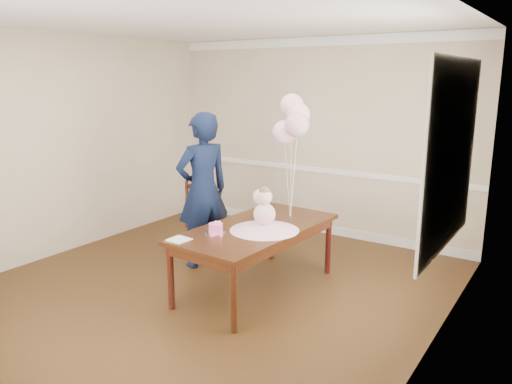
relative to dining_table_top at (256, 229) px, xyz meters
name	(u,v)px	position (x,y,z in m)	size (l,w,h in m)	color
floor	(204,291)	(-0.43, -0.34, -0.66)	(4.50, 5.00, 0.00)	black
ceiling	(197,18)	(-0.43, -0.34, 2.04)	(4.50, 5.00, 0.02)	white
wall_back	(316,138)	(-0.43, 2.16, 0.69)	(4.50, 0.02, 2.70)	tan
wall_left	(58,146)	(-2.68, -0.34, 0.69)	(0.02, 5.00, 2.70)	tan
wall_right	(437,192)	(1.82, -0.34, 0.69)	(0.02, 5.00, 2.70)	tan
chair_rail_trim	(315,170)	(-0.43, 2.15, 0.24)	(4.50, 0.02, 0.07)	white
crown_molding	(318,41)	(-0.43, 2.15, 1.97)	(4.50, 0.02, 0.12)	white
baseboard_trim	(313,227)	(-0.43, 2.15, -0.60)	(4.50, 0.02, 0.12)	silver
window_frame	(452,156)	(1.80, 0.16, 0.89)	(0.02, 1.66, 1.56)	white
window_blinds	(449,156)	(1.78, 0.16, 0.89)	(0.01, 1.50, 1.40)	white
dining_table_top	(256,229)	(0.00, 0.00, 0.00)	(0.92, 1.83, 0.05)	black
table_apron	(256,235)	(0.00, 0.00, -0.07)	(0.82, 1.74, 0.09)	black
table_leg_fl	(171,277)	(-0.43, -0.82, -0.34)	(0.06, 0.06, 0.64)	black
table_leg_fr	(234,298)	(0.34, -0.86, -0.34)	(0.06, 0.06, 0.64)	black
table_leg_bl	(272,233)	(-0.34, 0.86, -0.34)	(0.06, 0.06, 0.64)	black
table_leg_br	(328,246)	(0.43, 0.82, -0.34)	(0.06, 0.06, 0.64)	black
baby_skirt	(264,226)	(0.13, -0.05, 0.07)	(0.70, 0.70, 0.09)	#DCA2B7
baby_torso	(264,214)	(0.13, -0.05, 0.19)	(0.22, 0.22, 0.22)	#ED96C5
baby_head	(265,197)	(0.13, -0.05, 0.36)	(0.16, 0.16, 0.16)	beige
baby_hair	(265,192)	(0.13, -0.05, 0.42)	(0.11, 0.11, 0.11)	brown
cake_platter	(216,233)	(-0.20, -0.40, 0.03)	(0.20, 0.20, 0.01)	silver
birthday_cake	(216,228)	(-0.20, -0.40, 0.08)	(0.14, 0.14, 0.09)	#EB4A94
cake_flower_a	(216,222)	(-0.20, -0.40, 0.14)	(0.03, 0.03, 0.03)	white
cake_flower_b	(219,222)	(-0.18, -0.38, 0.14)	(0.03, 0.03, 0.03)	white
rose_vase_near	(261,212)	(-0.12, 0.28, 0.10)	(0.09, 0.09, 0.15)	white
roses_near	(261,197)	(-0.12, 0.28, 0.26)	(0.17, 0.17, 0.17)	#FFD5DE
napkin	(179,240)	(-0.36, -0.76, 0.03)	(0.18, 0.18, 0.01)	silver
balloon_weight	(290,216)	(0.12, 0.50, 0.03)	(0.04, 0.04, 0.02)	silver
balloon_a	(284,132)	(0.03, 0.50, 0.94)	(0.26, 0.26, 0.26)	#F7AFC8
balloon_b	(297,125)	(0.21, 0.45, 1.03)	(0.26, 0.26, 0.26)	#D99AA8
balloon_c	(298,115)	(0.14, 0.59, 1.12)	(0.26, 0.26, 0.26)	#FFB4C3
balloon_d	(292,106)	(0.05, 0.61, 1.21)	(0.26, 0.26, 0.26)	#FAB1BF
balloon_ribbon_a	(287,181)	(0.07, 0.50, 0.42)	(0.00, 0.00, 0.77)	white
balloon_ribbon_b	(294,178)	(0.16, 0.47, 0.46)	(0.00, 0.00, 0.86)	silver
balloon_ribbon_c	(294,173)	(0.13, 0.54, 0.51)	(0.00, 0.00, 0.95)	silver
balloon_ribbon_d	(291,168)	(0.08, 0.55, 0.55)	(0.00, 0.00, 1.04)	white
dining_chair_seat	(208,223)	(-1.04, 0.51, -0.23)	(0.42, 0.42, 0.05)	#35120E
chair_leg_fl	(190,243)	(-1.16, 0.30, -0.46)	(0.04, 0.04, 0.41)	#3C1710
chair_leg_fr	(216,246)	(-0.83, 0.38, -0.46)	(0.04, 0.04, 0.41)	#331B0D
chair_leg_bl	(202,235)	(-1.25, 0.63, -0.46)	(0.04, 0.04, 0.41)	black
chair_leg_br	(227,237)	(-0.91, 0.72, -0.46)	(0.04, 0.04, 0.41)	#391E0F
chair_back_post_l	(187,203)	(-1.18, 0.29, 0.04)	(0.04, 0.04, 0.54)	#361A0E
chair_back_post_r	(200,196)	(-1.27, 0.62, 0.04)	(0.04, 0.04, 0.54)	#39130F
chair_slat_low	(194,208)	(-1.22, 0.46, -0.07)	(0.03, 0.38, 0.05)	#33110E
chair_slat_mid	(193,196)	(-1.22, 0.46, 0.08)	(0.03, 0.38, 0.05)	#36160E
chair_slat_top	(193,184)	(-1.22, 0.46, 0.24)	(0.03, 0.38, 0.05)	#36140E
woman	(203,190)	(-0.91, 0.26, 0.23)	(0.65, 0.44, 1.79)	black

